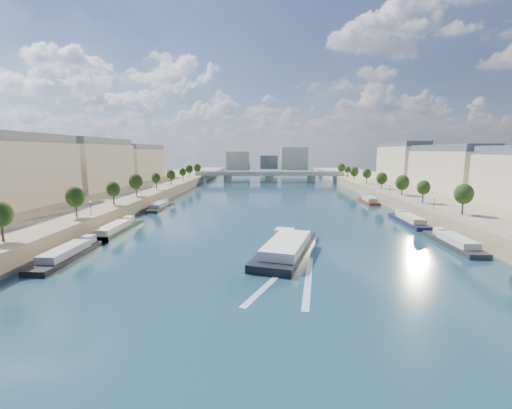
{
  "coord_description": "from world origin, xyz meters",
  "views": [
    {
      "loc": [
        -1.26,
        -25.84,
        23.66
      ],
      "look_at": [
        -5.32,
        92.77,
        5.0
      ],
      "focal_mm": 24.0,
      "sensor_mm": 36.0,
      "label": 1
    }
  ],
  "objects": [
    {
      "name": "quay_right",
      "position": [
        72.0,
        100.0,
        2.5
      ],
      "size": [
        44.0,
        520.0,
        5.0
      ],
      "primitive_type": "cube",
      "color": "#9E8460",
      "rests_on": "ground"
    },
    {
      "name": "buildings_right",
      "position": [
        85.0,
        112.0,
        16.45
      ],
      "size": [
        16.0,
        226.0,
        23.2
      ],
      "color": "beige",
      "rests_on": "ground"
    },
    {
      "name": "lamps_right",
      "position": [
        52.5,
        105.0,
        7.78
      ],
      "size": [
        0.36,
        200.36,
        4.28
      ],
      "color": "black",
      "rests_on": "ground"
    },
    {
      "name": "ground",
      "position": [
        0.0,
        100.0,
        0.0
      ],
      "size": [
        700.0,
        700.0,
        0.0
      ],
      "primitive_type": "plane",
      "color": "#0D293A",
      "rests_on": "ground"
    },
    {
      "name": "bridge",
      "position": [
        0.0,
        236.44,
        5.08
      ],
      "size": [
        112.0,
        12.0,
        8.15
      ],
      "color": "#C1B79E",
      "rests_on": "ground"
    },
    {
      "name": "wake",
      "position": [
        3.16,
        34.92,
        0.02
      ],
      "size": [
        14.49,
        25.89,
        0.04
      ],
      "color": "silver",
      "rests_on": "ground"
    },
    {
      "name": "moored_barges_left",
      "position": [
        -45.5,
        43.9,
        0.84
      ],
      "size": [
        5.0,
        155.86,
        3.6
      ],
      "color": "#1F1C3F",
      "rests_on": "ground"
    },
    {
      "name": "trees_left",
      "position": [
        -55.0,
        102.0,
        10.48
      ],
      "size": [
        4.8,
        268.8,
        8.26
      ],
      "color": "#382B1E",
      "rests_on": "ground"
    },
    {
      "name": "pave_right",
      "position": [
        57.0,
        100.0,
        5.05
      ],
      "size": [
        14.0,
        520.0,
        0.1
      ],
      "primitive_type": "cube",
      "color": "gray",
      "rests_on": "quay_right"
    },
    {
      "name": "buildings_left",
      "position": [
        -85.0,
        112.0,
        16.45
      ],
      "size": [
        16.0,
        226.0,
        23.2
      ],
      "color": "beige",
      "rests_on": "ground"
    },
    {
      "name": "quay_left",
      "position": [
        -72.0,
        100.0,
        2.5
      ],
      "size": [
        44.0,
        520.0,
        5.0
      ],
      "primitive_type": "cube",
      "color": "#9E8460",
      "rests_on": "ground"
    },
    {
      "name": "moored_barges_right",
      "position": [
        45.5,
        57.06,
        0.84
      ],
      "size": [
        5.0,
        168.1,
        3.6
      ],
      "color": "black",
      "rests_on": "ground"
    },
    {
      "name": "trees_right",
      "position": [
        55.0,
        110.0,
        10.48
      ],
      "size": [
        4.8,
        268.8,
        8.26
      ],
      "color": "#382B1E",
      "rests_on": "ground"
    },
    {
      "name": "pave_left",
      "position": [
        -57.0,
        100.0,
        5.05
      ],
      "size": [
        14.0,
        520.0,
        0.1
      ],
      "primitive_type": "cube",
      "color": "gray",
      "rests_on": "quay_left"
    },
    {
      "name": "lamps_left",
      "position": [
        -52.5,
        90.0,
        7.78
      ],
      "size": [
        0.36,
        200.36,
        4.28
      ],
      "color": "black",
      "rests_on": "ground"
    },
    {
      "name": "skyline",
      "position": [
        3.19,
        319.52,
        14.66
      ],
      "size": [
        79.0,
        42.0,
        22.0
      ],
      "color": "beige",
      "rests_on": "ground"
    },
    {
      "name": "tour_barge",
      "position": [
        3.16,
        51.41,
        1.3
      ],
      "size": [
        17.52,
        33.48,
        4.37
      ],
      "rotation": [
        0.0,
        0.0,
        -0.27
      ],
      "color": "black",
      "rests_on": "ground"
    }
  ]
}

